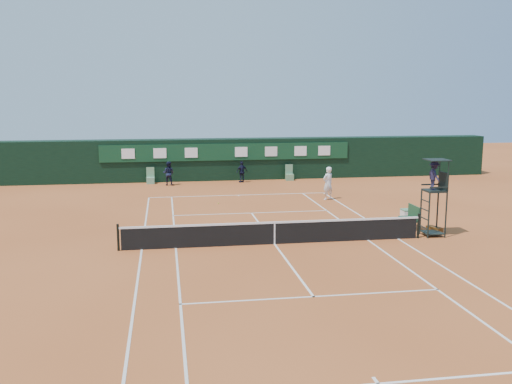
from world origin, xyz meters
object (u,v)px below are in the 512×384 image
tennis_net (275,232)px  player (328,183)px  player_bench (411,216)px  cooler (407,216)px  umpire_chair (435,181)px

tennis_net → player: 10.83m
player → player_bench: bearing=75.5°
player_bench → player: 8.00m
player_bench → player: player is taller
tennis_net → cooler: tennis_net is taller
tennis_net → player: bearing=62.0°
tennis_net → player: (5.08, 9.55, 0.48)m
cooler → player: player is taller
umpire_chair → tennis_net: bearing=-177.7°
tennis_net → player_bench: size_ratio=10.75×
player → umpire_chair: bearing=75.6°
player_bench → cooler: size_ratio=1.86×
umpire_chair → player_bench: 2.40m
umpire_chair → player_bench: (-0.35, 1.47, -1.86)m
umpire_chair → cooler: umpire_chair is taller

